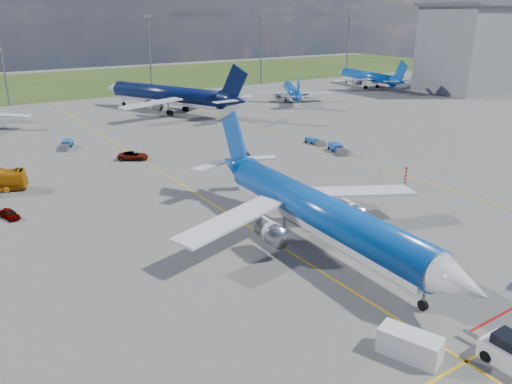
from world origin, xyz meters
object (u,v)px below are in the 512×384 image
warning_post (406,176)px  baggage_tug_w (338,149)px  main_airliner (318,246)px  baggage_tug_e (315,142)px  service_car_b (133,156)px  service_car_c (245,156)px  baggage_tug_c (66,145)px  bg_jet_ene (367,87)px  bg_jet_n (168,112)px  service_car_a (9,214)px  bg_jet_ne (292,100)px  service_van (410,345)px

warning_post → baggage_tug_w: size_ratio=0.52×
main_airliner → baggage_tug_e: 43.51m
service_car_b → baggage_tug_e: size_ratio=1.09×
service_car_b → baggage_tug_w: service_car_b is taller
baggage_tug_w → service_car_c: bearing=-176.9°
baggage_tug_c → bg_jet_ene: bearing=37.8°
main_airliner → service_car_b: main_airliner is taller
bg_jet_n → service_car_c: size_ratio=9.29×
main_airliner → bg_jet_n: bearing=79.8°
warning_post → service_car_b: bearing=128.6°
warning_post → bg_jet_ene: bearing=47.7°
bg_jet_n → bg_jet_ene: 73.25m
bg_jet_ene → service_car_a: (-116.82, -57.53, 0.57)m
service_car_a → baggage_tug_e: service_car_a is taller
baggage_tug_w → bg_jet_ne: bearing=79.8°
baggage_tug_w → baggage_tug_c: baggage_tug_w is taller
service_van → bg_jet_ne: bearing=36.5°
bg_jet_n → baggage_tug_c: size_ratio=8.59×
service_car_a → baggage_tug_w: size_ratio=0.58×
service_car_c → service_car_b: bearing=166.8°
bg_jet_n → service_van: 98.95m
baggage_tug_w → baggage_tug_e: baggage_tug_w is taller
service_van → baggage_tug_e: size_ratio=0.94×
bg_jet_ne → service_van: 111.06m
baggage_tug_c → baggage_tug_e: bearing=-6.7°
baggage_tug_c → bg_jet_ne: bearing=39.7°
bg_jet_n → service_car_b: bg_jet_n is taller
bg_jet_ene → bg_jet_ne: bearing=21.0°
bg_jet_n → baggage_tug_w: bg_jet_n is taller
bg_jet_ne → service_car_b: (-58.66, -33.81, 0.69)m
service_car_a → baggage_tug_w: bearing=-15.4°
service_car_c → baggage_tug_w: service_car_c is taller
bg_jet_ene → baggage_tug_w: size_ratio=6.44×
bg_jet_n → service_car_a: 68.55m
bg_jet_ene → baggage_tug_w: bearing=50.9°
service_car_b → warning_post: bearing=-108.1°
service_van → service_car_c: size_ratio=0.85×
service_car_c → baggage_tug_w: bearing=5.7°
service_van → warning_post: bearing=20.7°
warning_post → bg_jet_n: bearing=93.8°
service_car_b → baggage_tug_c: 15.95m
service_van → baggage_tug_w: (33.35, 44.33, -0.35)m
main_airliner → bg_jet_ene: bearing=45.1°
bg_jet_ne → service_van: bg_jet_ne is taller
baggage_tug_w → warning_post: bearing=-84.6°
service_van → baggage_tug_w: service_van is taller
bg_jet_ne → main_airliner: bearing=85.0°
service_van → baggage_tug_w: 55.47m
bg_jet_n → bg_jet_ene: size_ratio=1.26×
service_van → service_car_c: (17.00, 48.88, -0.21)m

